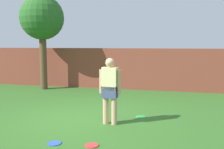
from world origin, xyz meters
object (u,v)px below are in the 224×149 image
Objects in this scene: tree at (42,19)px; frisbee_green at (141,117)px; car at (204,66)px; frisbee_blue at (54,143)px; frisbee_red at (92,145)px; person at (110,88)px.

tree is 6.49m from frisbee_green.
car reaches higher than frisbee_blue.
frisbee_red is at bearing 77.71° from car.
person reaches higher than frisbee_red.
tree is at bearing 144.47° from frisbee_green.
tree is at bearing 126.10° from frisbee_red.
person is 6.00× the size of frisbee_green.
person is at bearing -45.52° from tree.
frisbee_red and frisbee_blue have the same top height.
frisbee_green is 2.66m from frisbee_blue.
tree is at bearing 120.33° from frisbee_blue.
frisbee_red is 2.27m from frisbee_green.
frisbee_green and frisbee_blue have the same top height.
car is 9.23m from frisbee_red.
person is at bearing 63.31° from frisbee_blue.
car is at bearing 67.55° from frisbee_blue.
frisbee_blue is (-3.64, -8.80, -0.85)m from car.
car is 9.56m from frisbee_blue.
car is (2.88, 7.31, -0.04)m from person.
tree is at bearing 30.91° from car.
frisbee_green is (0.66, 0.75, -0.89)m from person.
frisbee_red is 1.00× the size of frisbee_blue.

